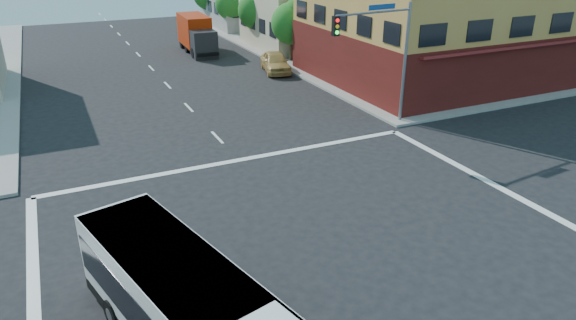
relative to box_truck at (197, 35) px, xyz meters
name	(u,v)px	position (x,y,z in m)	size (l,w,h in m)	color
ground	(333,259)	(-5.41, -35.58, -1.63)	(120.00, 120.00, 0.00)	black
sidewalk_ne	(443,30)	(29.59, -0.58, -1.56)	(50.00, 50.00, 0.15)	gray
corner_building_ne	(444,0)	(14.58, -17.10, 4.26)	(18.10, 15.44, 14.00)	gold
signal_mast_ne	(384,42)	(3.67, -24.97, 3.35)	(7.91, 1.13, 8.07)	slate
street_tree_a	(293,21)	(6.49, -7.66, 1.96)	(3.60, 3.60, 5.53)	#352113
street_tree_b	(258,8)	(6.49, 0.34, 2.12)	(3.80, 3.80, 5.79)	#352113
street_tree_c	(231,2)	(6.49, 8.34, 1.83)	(3.40, 3.40, 5.29)	#352113
box_truck	(197,35)	(0.00, 0.00, 0.00)	(2.51, 7.57, 3.37)	#222227
parked_car	(275,62)	(3.62, -10.30, -0.81)	(1.94, 4.83, 1.64)	tan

